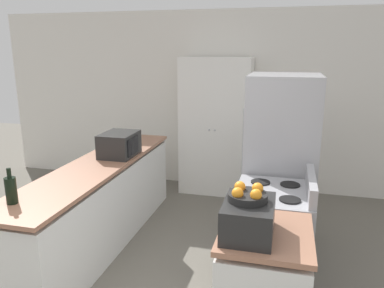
{
  "coord_description": "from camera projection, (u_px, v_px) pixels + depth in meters",
  "views": [
    {
      "loc": [
        0.98,
        -1.83,
        2.05
      ],
      "look_at": [
        0.0,
        1.98,
        1.05
      ],
      "focal_mm": 35.0,
      "sensor_mm": 36.0,
      "label": 1
    }
  ],
  "objects": [
    {
      "name": "wall_back",
      "position": [
        220.0,
        101.0,
        5.55
      ],
      "size": [
        7.0,
        0.06,
        2.6
      ],
      "color": "silver",
      "rests_on": "ground_plane"
    },
    {
      "name": "counter_left",
      "position": [
        99.0,
        205.0,
        3.99
      ],
      "size": [
        0.6,
        2.81,
        0.9
      ],
      "color": "silver",
      "rests_on": "ground_plane"
    },
    {
      "name": "pantry_cabinet",
      "position": [
        215.0,
        127.0,
        5.36
      ],
      "size": [
        0.99,
        0.51,
        1.95
      ],
      "color": "white",
      "rests_on": "ground_plane"
    },
    {
      "name": "stove",
      "position": [
        272.0,
        239.0,
        3.24
      ],
      "size": [
        0.66,
        0.73,
        1.06
      ],
      "color": "#9E9EA3",
      "rests_on": "ground_plane"
    },
    {
      "name": "refrigerator",
      "position": [
        280.0,
        163.0,
        3.86
      ],
      "size": [
        0.72,
        0.75,
        1.81
      ],
      "color": "#A3A3A8",
      "rests_on": "ground_plane"
    },
    {
      "name": "microwave",
      "position": [
        119.0,
        144.0,
        4.14
      ],
      "size": [
        0.35,
        0.45,
        0.26
      ],
      "color": "black",
      "rests_on": "counter_left"
    },
    {
      "name": "wine_bottle",
      "position": [
        11.0,
        190.0,
        2.86
      ],
      "size": [
        0.09,
        0.09,
        0.28
      ],
      "color": "black",
      "rests_on": "counter_left"
    },
    {
      "name": "toaster_oven",
      "position": [
        248.0,
        218.0,
        2.38
      ],
      "size": [
        0.32,
        0.43,
        0.22
      ],
      "color": "black",
      "rests_on": "counter_right"
    },
    {
      "name": "fruit_bowl",
      "position": [
        248.0,
        195.0,
        2.36
      ],
      "size": [
        0.25,
        0.25,
        0.1
      ],
      "color": "black",
      "rests_on": "toaster_oven"
    }
  ]
}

